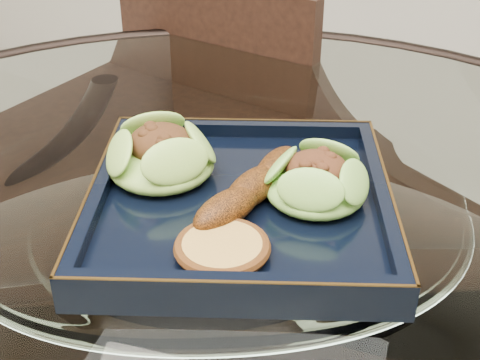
% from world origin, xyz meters
% --- Properties ---
extents(dining_chair, '(0.44, 0.44, 0.85)m').
position_xyz_m(dining_chair, '(-0.22, 0.37, 0.48)').
color(dining_chair, black).
rests_on(dining_chair, ground).
extents(navy_plate, '(0.34, 0.34, 0.02)m').
position_xyz_m(navy_plate, '(0.01, 0.03, 0.77)').
color(navy_plate, black).
rests_on(navy_plate, dining_table).
extents(lettuce_wrap_left, '(0.13, 0.13, 0.04)m').
position_xyz_m(lettuce_wrap_left, '(-0.07, 0.05, 0.80)').
color(lettuce_wrap_left, olive).
rests_on(lettuce_wrap_left, navy_plate).
extents(lettuce_wrap_right, '(0.12, 0.12, 0.03)m').
position_xyz_m(lettuce_wrap_right, '(0.08, 0.06, 0.80)').
color(lettuce_wrap_right, '#4D8C28').
rests_on(lettuce_wrap_right, navy_plate).
extents(roasted_plantain, '(0.06, 0.15, 0.03)m').
position_xyz_m(roasted_plantain, '(0.02, 0.03, 0.80)').
color(roasted_plantain, '#5F2C0A').
rests_on(roasted_plantain, navy_plate).
extents(crumb_patty, '(0.07, 0.07, 0.01)m').
position_xyz_m(crumb_patty, '(0.03, -0.05, 0.79)').
color(crumb_patty, gold).
rests_on(crumb_patty, navy_plate).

